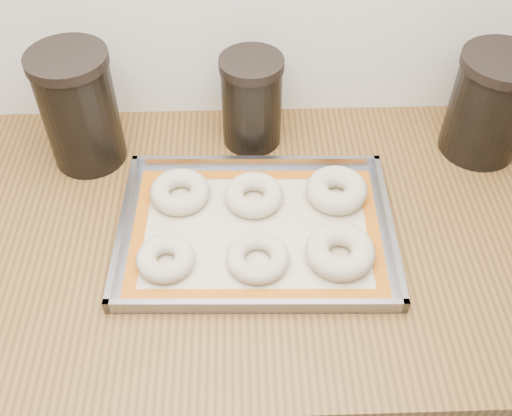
{
  "coord_description": "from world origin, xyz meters",
  "views": [
    {
      "loc": [
        -0.18,
        0.99,
        1.67
      ],
      "look_at": [
        -0.15,
        1.66,
        0.96
      ],
      "focal_mm": 42.0,
      "sensor_mm": 36.0,
      "label": 1
    }
  ],
  "objects_px": {
    "bagel_back_right": "(337,190)",
    "canister_left": "(79,109)",
    "bagel_back_mid": "(254,195)",
    "bagel_front_mid": "(258,258)",
    "canister_right": "(490,105)",
    "bagel_front_left": "(166,258)",
    "canister_mid": "(252,101)",
    "bagel_front_right": "(340,251)",
    "bagel_back_left": "(180,192)",
    "baking_tray": "(256,229)"
  },
  "relations": [
    {
      "from": "bagel_front_left",
      "to": "bagel_back_mid",
      "type": "bearing_deg",
      "value": 43.35
    },
    {
      "from": "baking_tray",
      "to": "canister_mid",
      "type": "xyz_separation_m",
      "value": [
        -0.0,
        0.25,
        0.08
      ]
    },
    {
      "from": "bagel_front_right",
      "to": "bagel_front_left",
      "type": "bearing_deg",
      "value": -179.35
    },
    {
      "from": "bagel_back_left",
      "to": "bagel_back_right",
      "type": "distance_m",
      "value": 0.28
    },
    {
      "from": "bagel_front_left",
      "to": "bagel_back_left",
      "type": "relative_size",
      "value": 0.89
    },
    {
      "from": "bagel_back_right",
      "to": "bagel_back_left",
      "type": "bearing_deg",
      "value": 178.6
    },
    {
      "from": "bagel_back_left",
      "to": "canister_left",
      "type": "xyz_separation_m",
      "value": [
        -0.18,
        0.12,
        0.09
      ]
    },
    {
      "from": "baking_tray",
      "to": "bagel_back_left",
      "type": "relative_size",
      "value": 4.45
    },
    {
      "from": "canister_left",
      "to": "bagel_back_right",
      "type": "bearing_deg",
      "value": -16.07
    },
    {
      "from": "canister_left",
      "to": "canister_right",
      "type": "distance_m",
      "value": 0.75
    },
    {
      "from": "bagel_front_right",
      "to": "canister_mid",
      "type": "distance_m",
      "value": 0.35
    },
    {
      "from": "bagel_front_left",
      "to": "bagel_front_mid",
      "type": "bearing_deg",
      "value": -0.76
    },
    {
      "from": "canister_mid",
      "to": "canister_right",
      "type": "relative_size",
      "value": 0.9
    },
    {
      "from": "bagel_front_mid",
      "to": "canister_right",
      "type": "distance_m",
      "value": 0.52
    },
    {
      "from": "bagel_front_mid",
      "to": "bagel_front_right",
      "type": "distance_m",
      "value": 0.13
    },
    {
      "from": "baking_tray",
      "to": "canister_left",
      "type": "xyz_separation_m",
      "value": [
        -0.31,
        0.2,
        0.11
      ]
    },
    {
      "from": "bagel_front_left",
      "to": "canister_left",
      "type": "distance_m",
      "value": 0.33
    },
    {
      "from": "bagel_front_left",
      "to": "canister_mid",
      "type": "height_order",
      "value": "canister_mid"
    },
    {
      "from": "baking_tray",
      "to": "canister_mid",
      "type": "bearing_deg",
      "value": 90.08
    },
    {
      "from": "baking_tray",
      "to": "bagel_back_mid",
      "type": "bearing_deg",
      "value": 91.47
    },
    {
      "from": "bagel_back_left",
      "to": "bagel_back_mid",
      "type": "distance_m",
      "value": 0.13
    },
    {
      "from": "bagel_front_right",
      "to": "bagel_back_mid",
      "type": "bearing_deg",
      "value": 135.28
    },
    {
      "from": "bagel_front_left",
      "to": "canister_right",
      "type": "bearing_deg",
      "value": 25.22
    },
    {
      "from": "bagel_front_mid",
      "to": "canister_mid",
      "type": "xyz_separation_m",
      "value": [
        -0.0,
        0.32,
        0.07
      ]
    },
    {
      "from": "bagel_back_left",
      "to": "canister_mid",
      "type": "height_order",
      "value": "canister_mid"
    },
    {
      "from": "baking_tray",
      "to": "bagel_front_mid",
      "type": "distance_m",
      "value": 0.07
    },
    {
      "from": "bagel_back_mid",
      "to": "canister_right",
      "type": "xyz_separation_m",
      "value": [
        0.44,
        0.14,
        0.08
      ]
    },
    {
      "from": "bagel_back_right",
      "to": "bagel_front_right",
      "type": "bearing_deg",
      "value": -94.72
    },
    {
      "from": "bagel_front_mid",
      "to": "canister_right",
      "type": "relative_size",
      "value": 0.5
    },
    {
      "from": "bagel_back_right",
      "to": "canister_mid",
      "type": "bearing_deg",
      "value": 130.05
    },
    {
      "from": "bagel_front_left",
      "to": "canister_mid",
      "type": "distance_m",
      "value": 0.35
    },
    {
      "from": "baking_tray",
      "to": "canister_mid",
      "type": "height_order",
      "value": "canister_mid"
    },
    {
      "from": "bagel_front_right",
      "to": "canister_left",
      "type": "bearing_deg",
      "value": 148.68
    },
    {
      "from": "bagel_front_right",
      "to": "bagel_back_right",
      "type": "bearing_deg",
      "value": 85.28
    },
    {
      "from": "canister_left",
      "to": "canister_right",
      "type": "height_order",
      "value": "canister_left"
    },
    {
      "from": "canister_mid",
      "to": "bagel_front_right",
      "type": "bearing_deg",
      "value": -66.78
    },
    {
      "from": "bagel_front_right",
      "to": "bagel_back_mid",
      "type": "relative_size",
      "value": 1.09
    },
    {
      "from": "baking_tray",
      "to": "bagel_front_mid",
      "type": "height_order",
      "value": "bagel_front_mid"
    },
    {
      "from": "baking_tray",
      "to": "bagel_front_right",
      "type": "xyz_separation_m",
      "value": [
        0.13,
        -0.07,
        0.02
      ]
    },
    {
      "from": "canister_right",
      "to": "bagel_front_left",
      "type": "bearing_deg",
      "value": -154.78
    },
    {
      "from": "baking_tray",
      "to": "bagel_back_mid",
      "type": "relative_size",
      "value": 4.55
    },
    {
      "from": "bagel_front_left",
      "to": "bagel_back_mid",
      "type": "relative_size",
      "value": 0.91
    },
    {
      "from": "bagel_back_left",
      "to": "bagel_front_left",
      "type": "bearing_deg",
      "value": -95.62
    },
    {
      "from": "bagel_front_left",
      "to": "bagel_front_mid",
      "type": "relative_size",
      "value": 0.93
    },
    {
      "from": "bagel_front_left",
      "to": "bagel_front_right",
      "type": "distance_m",
      "value": 0.28
    },
    {
      "from": "canister_mid",
      "to": "bagel_front_left",
      "type": "bearing_deg",
      "value": -114.96
    },
    {
      "from": "bagel_front_right",
      "to": "bagel_back_right",
      "type": "relative_size",
      "value": 1.04
    },
    {
      "from": "bagel_back_mid",
      "to": "canister_right",
      "type": "bearing_deg",
      "value": 17.44
    },
    {
      "from": "bagel_back_mid",
      "to": "canister_left",
      "type": "bearing_deg",
      "value": 156.18
    },
    {
      "from": "bagel_back_right",
      "to": "canister_left",
      "type": "relative_size",
      "value": 0.48
    }
  ]
}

